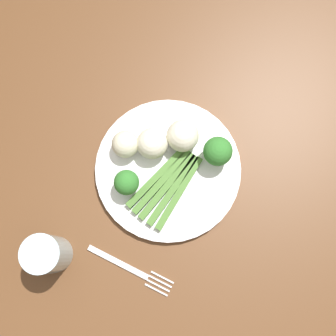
% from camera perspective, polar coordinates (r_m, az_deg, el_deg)
% --- Properties ---
extents(ground_plane, '(6.00, 6.00, 0.02)m').
position_cam_1_polar(ground_plane, '(1.54, 1.32, -9.39)').
color(ground_plane, gray).
extents(dining_table, '(1.21, 1.07, 0.76)m').
position_cam_1_polar(dining_table, '(0.87, 2.32, -7.25)').
color(dining_table, brown).
rests_on(dining_table, ground_plane).
extents(plate, '(0.27, 0.27, 0.01)m').
position_cam_1_polar(plate, '(0.77, 0.00, -0.20)').
color(plate, white).
rests_on(plate, dining_table).
extents(asparagus_bundle, '(0.16, 0.12, 0.01)m').
position_cam_1_polar(asparagus_bundle, '(0.75, -0.06, -2.42)').
color(asparagus_bundle, '#47752D').
rests_on(asparagus_bundle, plate).
extents(broccoli_outer_edge, '(0.05, 0.05, 0.06)m').
position_cam_1_polar(broccoli_outer_edge, '(0.74, 6.85, 2.27)').
color(broccoli_outer_edge, '#609E3D').
rests_on(broccoli_outer_edge, plate).
extents(broccoli_front_left, '(0.05, 0.05, 0.06)m').
position_cam_1_polar(broccoli_front_left, '(0.73, -5.71, -2.00)').
color(broccoli_front_left, '#609E3D').
rests_on(broccoli_front_left, plate).
extents(cauliflower_edge, '(0.06, 0.06, 0.06)m').
position_cam_1_polar(cauliflower_edge, '(0.75, 2.03, 4.44)').
color(cauliflower_edge, silver).
rests_on(cauliflower_edge, plate).
extents(cauliflower_back_right, '(0.06, 0.06, 0.06)m').
position_cam_1_polar(cauliflower_back_right, '(0.75, -2.19, 3.38)').
color(cauliflower_back_right, silver).
rests_on(cauliflower_back_right, plate).
extents(cauliflower_near_fork, '(0.05, 0.05, 0.05)m').
position_cam_1_polar(cauliflower_near_fork, '(0.75, -5.89, 3.25)').
color(cauliflower_near_fork, beige).
rests_on(cauliflower_near_fork, plate).
extents(fork, '(0.06, 0.16, 0.00)m').
position_cam_1_polar(fork, '(0.76, -5.13, -13.63)').
color(fork, silver).
rests_on(fork, dining_table).
extents(water_glass, '(0.07, 0.07, 0.10)m').
position_cam_1_polar(water_glass, '(0.74, -16.23, -11.29)').
color(water_glass, silver).
rests_on(water_glass, dining_table).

